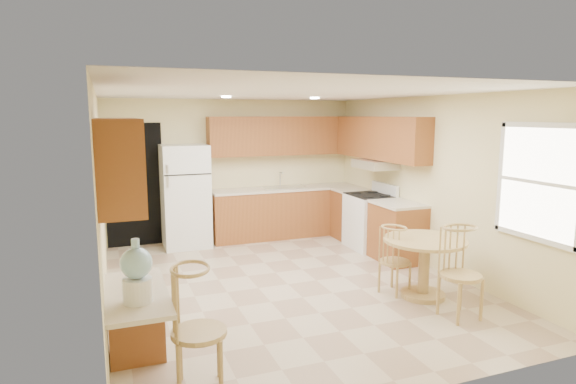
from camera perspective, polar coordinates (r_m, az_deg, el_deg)
name	(u,v)px	position (r m, az deg, el deg)	size (l,w,h in m)	color
floor	(288,284)	(6.52, 0.00, -10.86)	(5.50, 5.50, 0.00)	tan
ceiling	(288,93)	(6.13, 0.00, 11.67)	(4.50, 5.50, 0.02)	white
wall_back	(234,169)	(8.80, -6.38, 2.69)	(4.50, 0.02, 2.50)	beige
wall_front	(416,244)	(3.81, 14.93, -6.03)	(4.50, 0.02, 2.50)	beige
wall_left	(101,203)	(5.81, -21.24, -1.19)	(0.02, 5.50, 2.50)	beige
wall_right	(432,183)	(7.30, 16.74, 1.04)	(0.02, 5.50, 2.50)	beige
doorway	(134,185)	(8.55, -17.76, 0.77)	(0.90, 0.02, 2.10)	black
base_cab_back	(285,213)	(8.91, -0.34, -2.49)	(2.75, 0.60, 0.87)	brown
counter_back	(285,189)	(8.83, -0.35, 0.40)	(2.75, 0.63, 0.04)	beige
base_cab_right_a	(352,215)	(8.81, 7.59, -2.70)	(0.60, 0.59, 0.87)	brown
counter_right_a	(353,190)	(8.73, 7.65, 0.23)	(0.63, 0.59, 0.04)	beige
base_cab_right_b	(397,233)	(7.60, 12.82, -4.75)	(0.60, 0.80, 0.87)	brown
counter_right_b	(398,204)	(7.50, 12.94, -1.38)	(0.63, 0.80, 0.04)	beige
upper_cab_back	(282,136)	(8.86, -0.66, 6.68)	(2.75, 0.33, 0.70)	brown
upper_cab_right	(380,138)	(8.15, 10.81, 6.31)	(0.33, 2.42, 0.70)	brown
upper_cab_left	(118,162)	(4.14, -19.50, 3.39)	(0.33, 1.40, 0.70)	brown
sink	(284,188)	(8.81, -0.50, 0.54)	(0.78, 0.44, 0.01)	silver
range_hood	(375,164)	(8.11, 10.32, 3.26)	(0.50, 0.76, 0.14)	silver
desk_pedestal	(136,320)	(4.79, -17.58, -14.28)	(0.48, 0.42, 0.72)	brown
desk_top	(136,294)	(4.29, -17.52, -11.45)	(0.50, 1.20, 0.04)	beige
window	(539,182)	(5.91, 27.62, 1.02)	(0.06, 1.12, 1.30)	white
can_light_a	(226,97)	(7.13, -7.34, 11.12)	(0.14, 0.14, 0.02)	white
can_light_b	(315,98)	(7.58, 3.19, 11.06)	(0.14, 0.14, 0.02)	white
refrigerator	(185,196)	(8.33, -12.07, -0.48)	(0.77, 0.74, 1.74)	white
stove	(370,221)	(8.22, 9.68, -3.36)	(0.65, 0.76, 1.09)	white
dining_table	(424,259)	(6.16, 15.86, -7.66)	(1.00, 1.00, 0.74)	tan
chair_table_a	(399,255)	(6.14, 13.02, -7.25)	(0.38, 0.49, 0.85)	tan
chair_table_b	(468,266)	(5.57, 20.53, -8.24)	(0.45, 0.45, 1.01)	tan
chair_desk	(201,321)	(3.97, -10.30, -14.82)	(0.45, 0.59, 1.03)	tan
water_crock	(137,274)	(3.98, -17.48, -9.23)	(0.25, 0.25, 0.51)	white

